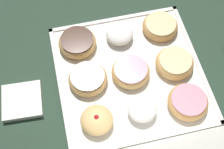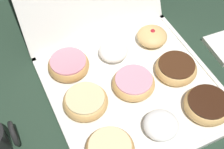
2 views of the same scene
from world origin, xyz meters
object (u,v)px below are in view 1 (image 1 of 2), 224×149
object	(u,v)px
pink_frosted_donut_6	(188,102)
jelly_filled_donut_8	(97,120)
glazed_ring_donut_3	(175,63)
powdered_filled_donut_7	(143,109)
chocolate_frosted_donut_5	(88,79)
pink_frosted_donut_4	(131,71)
chocolate_frosted_donut_2	(77,42)
glazed_ring_donut_0	(160,26)
powdered_filled_donut_1	(119,34)
napkin_stack	(22,101)
donut_box	(130,74)

from	to	relation	value
pink_frosted_donut_6	jelly_filled_donut_8	xyz separation A→B (m)	(0.26, -0.00, 0.00)
glazed_ring_donut_3	pink_frosted_donut_6	distance (m)	0.13
powdered_filled_donut_7	pink_frosted_donut_6	bearing A→B (deg)	176.56
chocolate_frosted_donut_5	powdered_filled_donut_7	bearing A→B (deg)	135.80
pink_frosted_donut_6	pink_frosted_donut_4	bearing A→B (deg)	-45.24
chocolate_frosted_donut_2	pink_frosted_donut_4	bearing A→B (deg)	134.51
glazed_ring_donut_0	powdered_filled_donut_7	xyz separation A→B (m)	(0.13, 0.27, 0.00)
chocolate_frosted_donut_5	jelly_filled_donut_8	world-z (taller)	jelly_filled_donut_8
powdered_filled_donut_1	powdered_filled_donut_7	size ratio (longest dim) A/B	1.04
glazed_ring_donut_3	pink_frosted_donut_6	bearing A→B (deg)	88.11
pink_frosted_donut_6	chocolate_frosted_donut_2	bearing A→B (deg)	-45.37
powdered_filled_donut_7	napkin_stack	xyz separation A→B (m)	(0.33, -0.11, -0.02)
pink_frosted_donut_4	pink_frosted_donut_6	bearing A→B (deg)	134.76
donut_box	glazed_ring_donut_0	bearing A→B (deg)	-134.69
donut_box	powdered_filled_donut_7	distance (m)	0.13
glazed_ring_donut_3	powdered_filled_donut_1	bearing A→B (deg)	-45.18
glazed_ring_donut_3	napkin_stack	size ratio (longest dim) A/B	1.03
powdered_filled_donut_7	napkin_stack	bearing A→B (deg)	-18.67
pink_frosted_donut_4	glazed_ring_donut_0	bearing A→B (deg)	-133.18
glazed_ring_donut_0	napkin_stack	xyz separation A→B (m)	(0.47, 0.16, -0.02)
donut_box	chocolate_frosted_donut_5	size ratio (longest dim) A/B	3.78
pink_frosted_donut_6	donut_box	bearing A→B (deg)	-46.00
jelly_filled_donut_8	glazed_ring_donut_3	bearing A→B (deg)	-154.31
powdered_filled_donut_1	pink_frosted_donut_6	xyz separation A→B (m)	(-0.14, 0.27, -0.00)
powdered_filled_donut_1	pink_frosted_donut_6	bearing A→B (deg)	116.45
pink_frosted_donut_4	chocolate_frosted_donut_5	distance (m)	0.13
glazed_ring_donut_0	chocolate_frosted_donut_5	size ratio (longest dim) A/B	1.00
glazed_ring_donut_0	glazed_ring_donut_3	xyz separation A→B (m)	(-0.00, 0.14, 0.00)
chocolate_frosted_donut_5	pink_frosted_donut_6	xyz separation A→B (m)	(-0.26, 0.14, 0.00)
chocolate_frosted_donut_5	jelly_filled_donut_8	size ratio (longest dim) A/B	1.28
powdered_filled_donut_7	chocolate_frosted_donut_2	bearing A→B (deg)	-62.21
glazed_ring_donut_3	pink_frosted_donut_4	size ratio (longest dim) A/B	1.02
pink_frosted_donut_4	pink_frosted_donut_6	size ratio (longest dim) A/B	0.99
glazed_ring_donut_3	jelly_filled_donut_8	xyz separation A→B (m)	(0.27, 0.13, 0.00)
pink_frosted_donut_4	jelly_filled_donut_8	size ratio (longest dim) A/B	1.26
donut_box	pink_frosted_donut_6	size ratio (longest dim) A/B	3.77
glazed_ring_donut_0	powdered_filled_donut_1	distance (m)	0.14
powdered_filled_donut_1	glazed_ring_donut_3	size ratio (longest dim) A/B	0.74
powdered_filled_donut_1	glazed_ring_donut_3	distance (m)	0.20
chocolate_frosted_donut_5	jelly_filled_donut_8	distance (m)	0.13
glazed_ring_donut_0	donut_box	bearing A→B (deg)	45.31
glazed_ring_donut_0	pink_frosted_donut_6	distance (m)	0.28
jelly_filled_donut_8	pink_frosted_donut_4	bearing A→B (deg)	-135.60
glazed_ring_donut_0	pink_frosted_donut_6	bearing A→B (deg)	89.28
glazed_ring_donut_0	chocolate_frosted_donut_2	xyz separation A→B (m)	(0.27, 0.00, 0.00)
chocolate_frosted_donut_2	jelly_filled_donut_8	bearing A→B (deg)	91.41
glazed_ring_donut_0	napkin_stack	distance (m)	0.49
chocolate_frosted_donut_2	pink_frosted_donut_4	xyz separation A→B (m)	(-0.14, 0.14, 0.00)
chocolate_frosted_donut_2	powdered_filled_donut_1	bearing A→B (deg)	-179.74
chocolate_frosted_donut_5	donut_box	bearing A→B (deg)	-179.26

